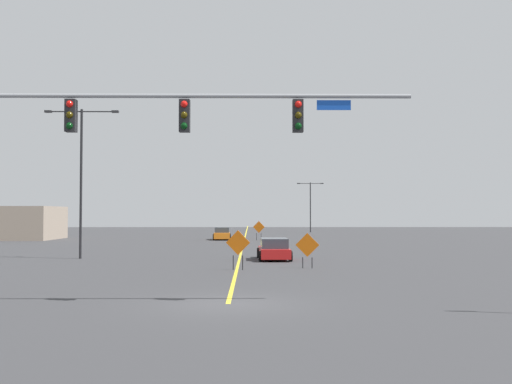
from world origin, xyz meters
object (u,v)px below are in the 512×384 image
at_px(construction_sign_right_lane, 259,228).
at_px(construction_sign_median_far, 307,246).
at_px(construction_sign_left_shoulder, 238,245).
at_px(car_red_passing, 274,249).
at_px(car_orange_near, 222,234).
at_px(traffic_signal_assembly, 122,131).
at_px(street_lamp_mid_left, 310,202).
at_px(street_lamp_mid_right, 81,170).

xyz_separation_m(construction_sign_right_lane, construction_sign_median_far, (2.13, -32.89, -0.17)).
distance_m(construction_sign_left_shoulder, construction_sign_right_lane, 33.79).
xyz_separation_m(car_red_passing, car_orange_near, (-4.61, 28.38, 0.02)).
relative_size(traffic_signal_assembly, street_lamp_mid_left, 1.94).
distance_m(construction_sign_left_shoulder, car_red_passing, 7.15).
xyz_separation_m(street_lamp_mid_right, car_orange_near, (7.72, 27.42, -5.01)).
xyz_separation_m(construction_sign_right_lane, car_red_passing, (0.59, -26.96, -0.68)).
height_order(traffic_signal_assembly, street_lamp_mid_left, street_lamp_mid_left).
bearing_deg(street_lamp_mid_right, car_red_passing, -4.43).
distance_m(construction_sign_median_far, car_orange_near, 34.86).
height_order(construction_sign_left_shoulder, car_red_passing, construction_sign_left_shoulder).
bearing_deg(traffic_signal_assembly, car_red_passing, 73.13).
distance_m(street_lamp_mid_left, car_orange_near, 28.89).
xyz_separation_m(street_lamp_mid_left, construction_sign_median_far, (-6.08, -60.19, -3.43)).
height_order(traffic_signal_assembly, street_lamp_mid_right, street_lamp_mid_right).
bearing_deg(street_lamp_mid_left, traffic_signal_assembly, -100.30).
bearing_deg(traffic_signal_assembly, car_orange_near, 88.79).
relative_size(street_lamp_mid_right, car_red_passing, 2.08).
relative_size(car_red_passing, car_orange_near, 1.06).
relative_size(traffic_signal_assembly, construction_sign_left_shoulder, 7.28).
bearing_deg(car_orange_near, construction_sign_right_lane, -19.43).
height_order(street_lamp_mid_right, construction_sign_median_far, street_lamp_mid_right).
bearing_deg(construction_sign_median_far, traffic_signal_assembly, -119.66).
distance_m(street_lamp_mid_right, construction_sign_left_shoulder, 13.57).
distance_m(street_lamp_mid_right, construction_sign_median_far, 16.13).
distance_m(traffic_signal_assembly, construction_sign_median_far, 15.06).
distance_m(street_lamp_mid_right, construction_sign_right_lane, 28.86).
bearing_deg(construction_sign_median_far, street_lamp_mid_right, 153.58).
xyz_separation_m(street_lamp_mid_right, construction_sign_left_shoulder, (10.23, -7.76, -4.39)).
bearing_deg(car_red_passing, traffic_signal_assembly, -106.87).
xyz_separation_m(street_lamp_mid_left, car_red_passing, (-7.62, -54.26, -3.94)).
bearing_deg(construction_sign_left_shoulder, car_orange_near, 94.08).
xyz_separation_m(traffic_signal_assembly, car_orange_near, (0.99, 46.83, -4.88)).
bearing_deg(car_orange_near, car_red_passing, -80.77).
relative_size(construction_sign_left_shoulder, construction_sign_right_lane, 0.98).
xyz_separation_m(traffic_signal_assembly, construction_sign_right_lane, (5.00, 45.42, -4.22)).
relative_size(street_lamp_mid_left, car_orange_near, 1.76).
height_order(construction_sign_median_far, car_red_passing, construction_sign_median_far).
height_order(traffic_signal_assembly, car_orange_near, traffic_signal_assembly).
bearing_deg(construction_sign_right_lane, construction_sign_left_shoulder, -92.56).
bearing_deg(street_lamp_mid_right, car_orange_near, 74.27).
height_order(car_red_passing, car_orange_near, car_orange_near).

